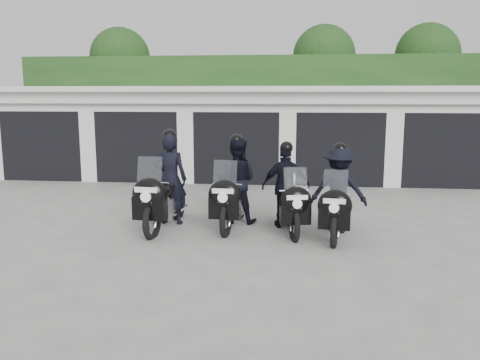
# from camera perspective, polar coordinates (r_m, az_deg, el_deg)

# --- Properties ---
(ground) EXTENTS (80.00, 80.00, 0.00)m
(ground) POSITION_cam_1_polar(r_m,az_deg,el_deg) (10.28, -4.01, -5.89)
(ground) COLOR #9B9B96
(ground) RESTS_ON ground
(garage_block) EXTENTS (16.40, 6.80, 2.96)m
(garage_block) POSITION_cam_1_polar(r_m,az_deg,el_deg) (17.93, 0.52, 5.47)
(garage_block) COLOR silver
(garage_block) RESTS_ON ground
(background_vegetation) EXTENTS (20.00, 3.90, 5.80)m
(background_vegetation) POSITION_cam_1_polar(r_m,az_deg,el_deg) (22.70, 2.72, 9.76)
(background_vegetation) COLOR #193D16
(background_vegetation) RESTS_ON ground
(police_bike_a) EXTENTS (0.84, 2.39, 2.08)m
(police_bike_a) POSITION_cam_1_polar(r_m,az_deg,el_deg) (10.58, -8.38, -0.91)
(police_bike_a) COLOR black
(police_bike_a) RESTS_ON ground
(police_bike_b) EXTENTS (0.94, 2.27, 1.97)m
(police_bike_b) POSITION_cam_1_polar(r_m,az_deg,el_deg) (10.68, -0.61, -0.69)
(police_bike_b) COLOR black
(police_bike_b) RESTS_ON ground
(police_bike_c) EXTENTS (1.10, 2.11, 1.85)m
(police_bike_c) POSITION_cam_1_polar(r_m,az_deg,el_deg) (10.38, 5.33, -1.31)
(police_bike_c) COLOR black
(police_bike_c) RESTS_ON ground
(police_bike_d) EXTENTS (1.19, 2.13, 1.86)m
(police_bike_d) POSITION_cam_1_polar(r_m,az_deg,el_deg) (10.16, 10.97, -1.62)
(police_bike_d) COLOR black
(police_bike_d) RESTS_ON ground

